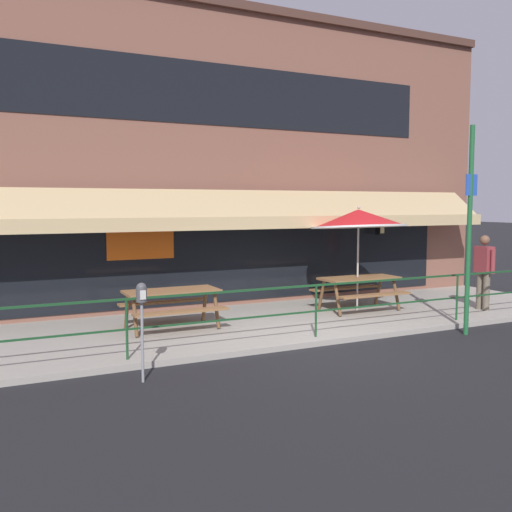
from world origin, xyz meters
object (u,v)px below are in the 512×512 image
Objects in this scene: parking_meter_near at (142,302)px; pedestrian_walking at (484,268)px; picnic_table_centre at (359,284)px; street_sign_pole at (469,228)px; patio_umbrella_centre at (359,219)px; picnic_table_left at (172,298)px.

pedestrian_walking is at bearing 10.46° from parking_meter_near.
picnic_table_centre is 2.94m from street_sign_pole.
street_sign_pole is (0.67, -2.53, 1.35)m from picnic_table_centre.
pedestrian_walking is 0.43× the size of street_sign_pole.
patio_umbrella_centre is at bearing 154.81° from pedestrian_walking.
pedestrian_walking is (2.61, -1.23, -1.12)m from patio_umbrella_centre.
parking_meter_near is 6.45m from street_sign_pole.
picnic_table_left is 4.66m from patio_umbrella_centre.
street_sign_pole is (-1.94, -1.37, 1.00)m from pedestrian_walking.
street_sign_pole is at bearing -26.55° from picnic_table_left.
patio_umbrella_centre reaches higher than picnic_table_left.
picnic_table_centre is 1.48m from patio_umbrella_centre.
pedestrian_walking is 2.58m from street_sign_pole.
picnic_table_centre is 2.88m from pedestrian_walking.
street_sign_pole is (0.67, -2.60, -0.13)m from patio_umbrella_centre.
picnic_table_left is at bearing 153.45° from street_sign_pole.
parking_meter_near is (-5.71, -2.77, -1.03)m from patio_umbrella_centre.
street_sign_pole reaches higher than parking_meter_near.
parking_meter_near is at bearing -154.72° from picnic_table_centre.
parking_meter_near reaches higher than picnic_table_centre.
parking_meter_near is 0.36× the size of street_sign_pole.
picnic_table_centre is at bearing -0.18° from picnic_table_left.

